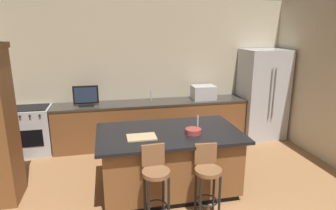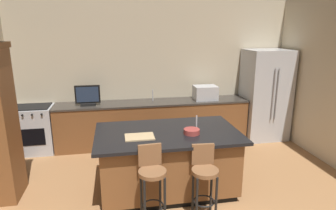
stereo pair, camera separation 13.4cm
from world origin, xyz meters
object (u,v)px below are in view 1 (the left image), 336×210
kitchen_island (169,161)px  cutting_board (142,137)px  microwave (203,93)px  fruit_bowl (193,131)px  range_oven (31,131)px  refrigerator (262,94)px  bar_stool_right (207,175)px  tv_monitor (86,97)px  bar_stool_left (156,179)px  tv_remote (198,127)px

kitchen_island → cutting_board: bearing=-160.1°
microwave → fruit_bowl: (-0.83, -2.01, -0.09)m
range_oven → refrigerator: bearing=-0.8°
refrigerator → cutting_board: 3.50m
bar_stool_right → cutting_board: bearing=147.1°
tv_monitor → cutting_board: size_ratio=1.20×
bar_stool_left → cutting_board: bar_stool_left is taller
cutting_board → fruit_bowl: bearing=0.7°
kitchen_island → fruit_bowl: fruit_bowl is taller
bar_stool_right → tv_remote: bar_stool_right is taller
microwave → bar_stool_right: microwave is taller
bar_stool_right → tv_remote: (0.12, 0.80, 0.36)m
range_oven → fruit_bowl: 3.36m
refrigerator → microwave: (-1.34, 0.07, 0.08)m
bar_stool_right → kitchen_island: bearing=119.1°
tv_remote → cutting_board: (-0.88, -0.23, -0.00)m
refrigerator → cutting_board: bearing=-146.2°
bar_stool_left → kitchen_island: bearing=61.6°
bar_stool_left → microwave: bearing=56.2°
kitchen_island → bar_stool_left: bar_stool_left is taller
microwave → bar_stool_right: 2.75m
bar_stool_right → tv_monitor: bearing=126.2°
kitchen_island → bar_stool_left: (-0.33, -0.73, 0.14)m
refrigerator → fruit_bowl: (-2.17, -1.94, -0.00)m
cutting_board → range_oven: bearing=133.4°
bar_stool_left → bar_stool_right: size_ratio=1.05×
range_oven → tv_remote: (2.79, -1.78, 0.48)m
microwave → tv_remote: 1.91m
fruit_bowl → tv_remote: 0.27m
refrigerator → tv_monitor: size_ratio=4.06×
kitchen_island → tv_monitor: 2.29m
cutting_board → refrigerator: bearing=33.8°
microwave → bar_stool_left: (-1.48, -2.59, -0.44)m
bar_stool_left → tv_remote: 1.18m
range_oven → bar_stool_left: (1.99, -2.59, 0.15)m
fruit_bowl → range_oven: bearing=142.8°
bar_stool_left → bar_stool_right: bearing=-3.5°
refrigerator → bar_stool_left: refrigerator is taller
kitchen_island → microwave: microwave is taller
refrigerator → bar_stool_left: 3.80m
tv_monitor → fruit_bowl: (1.58, -1.96, -0.13)m
kitchen_island → fruit_bowl: 0.60m
microwave → bar_stool_right: (-0.81, -2.59, -0.48)m
tv_monitor → tv_remote: 2.44m
fruit_bowl → tv_remote: size_ratio=1.34×
tv_remote → kitchen_island: bearing=-158.1°
kitchen_island → range_oven: 2.98m
bar_stool_left → range_oven: bearing=123.4°
kitchen_island → tv_remote: tv_remote is taller
bar_stool_left → cutting_board: bearing=94.9°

